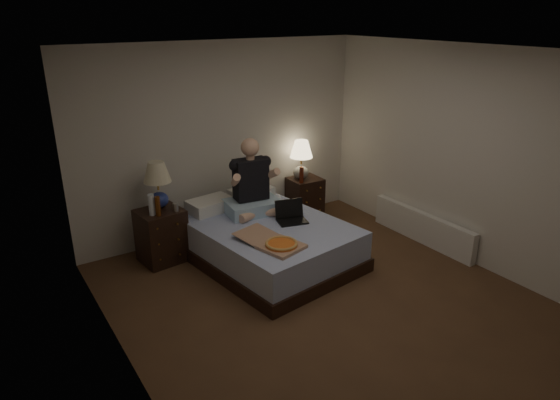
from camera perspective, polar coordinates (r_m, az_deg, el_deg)
floor at (r=5.29m, az=5.44°, el=-11.60°), size 4.00×4.50×0.00m
ceiling at (r=4.48m, az=6.57°, el=16.48°), size 4.00×4.50×0.00m
wall_back at (r=6.56m, az=-6.50°, el=6.82°), size 4.00×0.00×2.50m
wall_left at (r=3.89m, az=-17.78°, el=-4.25°), size 0.00×4.50×2.50m
wall_right at (r=6.15m, az=20.71°, el=4.61°), size 0.00×4.50×2.50m
bed at (r=5.97m, az=-1.43°, el=-4.79°), size 1.71×2.13×0.49m
nightstand_left at (r=6.10m, az=-13.38°, el=-3.99°), size 0.55×0.51×0.65m
nightstand_right at (r=7.24m, az=2.85°, el=0.32°), size 0.45×0.41×0.57m
lamp_left at (r=5.97m, az=-13.78°, el=1.68°), size 0.32×0.32×0.56m
lamp_right at (r=7.05m, az=2.44°, el=4.60°), size 0.40×0.40×0.56m
water_bottle at (r=5.82m, az=-14.47°, el=-0.53°), size 0.07×0.07×0.25m
soda_can at (r=5.89m, az=-11.83°, el=-0.83°), size 0.07×0.07×0.10m
beer_bottle_left at (r=5.79m, az=-13.80°, el=-0.69°), size 0.06×0.06×0.23m
beer_bottle_right at (r=6.94m, az=2.47°, el=2.91°), size 0.06×0.06×0.23m
person at (r=6.02m, az=-3.19°, el=2.67°), size 0.72×0.60×0.93m
laptop at (r=5.85m, az=1.41°, el=-1.46°), size 0.40×0.36×0.24m
pizza_box at (r=5.25m, az=0.16°, el=-5.13°), size 0.58×0.84×0.08m
radiator at (r=6.72m, az=15.96°, el=-3.02°), size 0.10×1.60×0.40m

